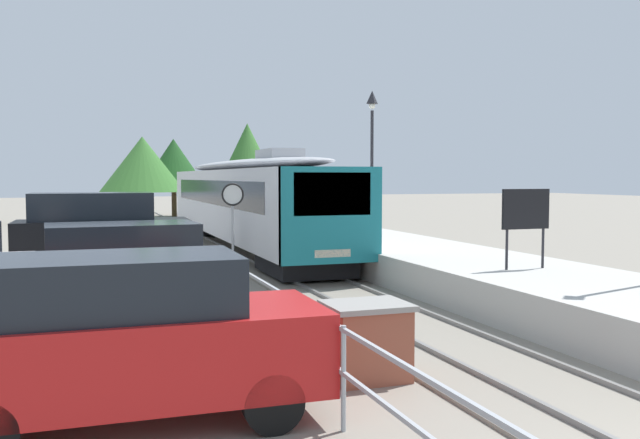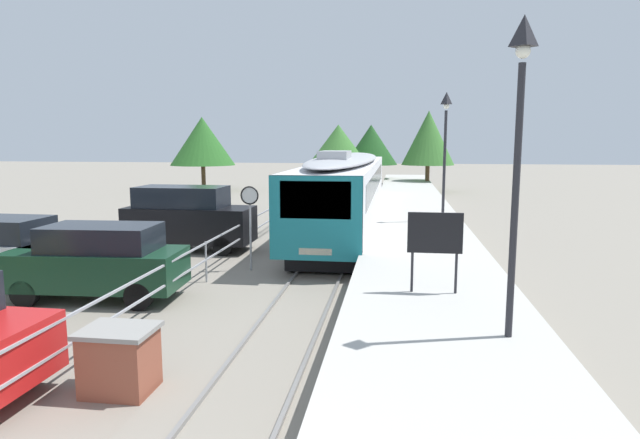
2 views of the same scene
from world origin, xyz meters
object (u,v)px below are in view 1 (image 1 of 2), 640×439
object	(u,v)px
speed_limit_sign	(233,209)
platform_notice_board	(526,212)
platform_lamp_mid_platform	(372,134)
parked_suv_dark_green	(116,272)
commuter_train	(246,197)
parked_suv_red	(128,337)
brick_utility_cabinet	(367,340)
parked_van_black	(101,234)

from	to	relation	value
speed_limit_sign	platform_notice_board	bearing A→B (deg)	-42.19
platform_lamp_mid_platform	parked_suv_dark_green	distance (m)	14.44
commuter_train	platform_lamp_mid_platform	bearing A→B (deg)	-31.41
commuter_train	parked_suv_red	xyz separation A→B (m)	(-5.65, -18.34, -1.09)
speed_limit_sign	brick_utility_cabinet	xyz separation A→B (m)	(0.13, -8.85, -1.55)
platform_notice_board	brick_utility_cabinet	world-z (taller)	platform_notice_board
platform_notice_board	parked_van_black	size ratio (longest dim) A/B	0.36
parked_suv_red	parked_van_black	size ratio (longest dim) A/B	0.94
speed_limit_sign	parked_suv_dark_green	world-z (taller)	speed_limit_sign
commuter_train	brick_utility_cabinet	world-z (taller)	commuter_train
brick_utility_cabinet	parked_suv_dark_green	world-z (taller)	parked_suv_dark_green
commuter_train	brick_utility_cabinet	bearing A→B (deg)	-97.24
speed_limit_sign	commuter_train	bearing A→B (deg)	74.89
platform_lamp_mid_platform	parked_van_black	xyz separation A→B (m)	(-10.01, -3.15, -3.33)
platform_notice_board	brick_utility_cabinet	xyz separation A→B (m)	(-5.47, -3.78, -1.61)
platform_lamp_mid_platform	platform_notice_board	distance (m)	11.49
brick_utility_cabinet	parked_van_black	xyz separation A→B (m)	(-3.44, 11.81, 0.72)
platform_lamp_mid_platform	platform_notice_board	xyz separation A→B (m)	(-1.10, -11.17, -2.44)
brick_utility_cabinet	parked_suv_red	distance (m)	3.53
parked_suv_red	platform_notice_board	bearing A→B (deg)	27.00
parked_suv_red	commuter_train	bearing A→B (deg)	72.87
brick_utility_cabinet	parked_suv_dark_green	size ratio (longest dim) A/B	0.26
commuter_train	parked_suv_red	world-z (taller)	commuter_train
parked_suv_dark_green	parked_suv_red	bearing A→B (deg)	-91.04
brick_utility_cabinet	parked_suv_dark_green	bearing A→B (deg)	123.30
commuter_train	platform_lamp_mid_platform	world-z (taller)	platform_lamp_mid_platform
platform_lamp_mid_platform	parked_van_black	world-z (taller)	platform_lamp_mid_platform
platform_lamp_mid_platform	parked_suv_red	xyz separation A→B (m)	(-9.99, -15.70, -3.56)
commuter_train	parked_suv_red	distance (m)	19.23
platform_lamp_mid_platform	parked_van_black	distance (m)	11.01
speed_limit_sign	parked_van_black	distance (m)	4.52
commuter_train	speed_limit_sign	size ratio (longest dim) A/B	7.26
platform_lamp_mid_platform	parked_suv_red	size ratio (longest dim) A/B	1.16
platform_lamp_mid_platform	speed_limit_sign	xyz separation A→B (m)	(-6.70, -6.10, -2.50)
brick_utility_cabinet	parked_van_black	size ratio (longest dim) A/B	0.25
speed_limit_sign	parked_suv_dark_green	bearing A→B (deg)	-129.94
platform_notice_board	platform_lamp_mid_platform	bearing A→B (deg)	84.35
platform_notice_board	parked_van_black	xyz separation A→B (m)	(-8.91, 8.03, -0.89)
speed_limit_sign	parked_van_black	world-z (taller)	speed_limit_sign
platform_lamp_mid_platform	parked_suv_red	distance (m)	18.94
platform_notice_board	parked_van_black	distance (m)	12.02
parked_van_black	brick_utility_cabinet	bearing A→B (deg)	-73.74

